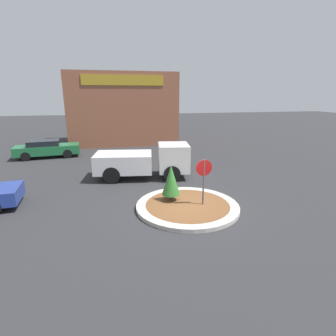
# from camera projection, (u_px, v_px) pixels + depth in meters

# --- Properties ---
(ground_plane) EXTENTS (120.00, 120.00, 0.00)m
(ground_plane) POSITION_uv_depth(u_px,v_px,m) (187.00, 208.00, 11.57)
(ground_plane) COLOR #2D2D30
(traffic_island) EXTENTS (4.51, 4.51, 0.17)m
(traffic_island) POSITION_uv_depth(u_px,v_px,m) (187.00, 206.00, 11.55)
(traffic_island) COLOR #BCB7AD
(traffic_island) RESTS_ON ground_plane
(stop_sign) EXTENTS (0.71, 0.07, 2.20)m
(stop_sign) POSITION_uv_depth(u_px,v_px,m) (204.00, 175.00, 11.18)
(stop_sign) COLOR #4C4C51
(stop_sign) RESTS_ON ground_plane
(island_shrub) EXTENTS (0.81, 0.81, 1.64)m
(island_shrub) POSITION_uv_depth(u_px,v_px,m) (171.00, 180.00, 11.73)
(island_shrub) COLOR brown
(island_shrub) RESTS_ON traffic_island
(utility_truck) EXTENTS (5.74, 2.92, 2.02)m
(utility_truck) POSITION_uv_depth(u_px,v_px,m) (145.00, 161.00, 15.55)
(utility_truck) COLOR silver
(utility_truck) RESTS_ON ground_plane
(storefront_building) EXTENTS (10.42, 6.07, 6.90)m
(storefront_building) POSITION_uv_depth(u_px,v_px,m) (123.00, 109.00, 26.89)
(storefront_building) COLOR #93563D
(storefront_building) RESTS_ON ground_plane
(parked_sedan_green) EXTENTS (4.93, 2.19, 1.39)m
(parked_sedan_green) POSITION_uv_depth(u_px,v_px,m) (47.00, 148.00, 20.74)
(parked_sedan_green) COLOR #1E6638
(parked_sedan_green) RESTS_ON ground_plane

